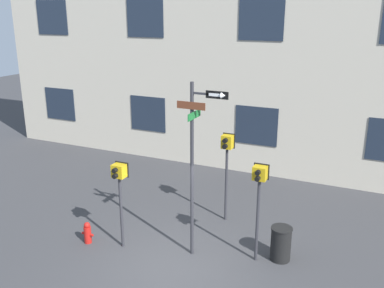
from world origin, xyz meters
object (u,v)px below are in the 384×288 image
Objects in this scene: street_sign_pole at (195,158)px; pedestrian_signal_right at (259,187)px; trash_bin at (281,244)px; fire_hydrant at (88,233)px; pedestrian_signal_left at (120,182)px; pedestrian_signal_across at (227,154)px.

street_sign_pole is 1.75m from pedestrian_signal_right.
street_sign_pole is 5.03× the size of trash_bin.
street_sign_pole is 3.88m from fire_hydrant.
pedestrian_signal_left is 0.92× the size of pedestrian_signal_right.
pedestrian_signal_across reaches higher than fire_hydrant.
pedestrian_signal_across is (2.01, 2.67, 0.25)m from pedestrian_signal_left.
pedestrian_signal_left reaches higher than trash_bin.
pedestrian_signal_right reaches higher than trash_bin.
pedestrian_signal_left is at bearing -166.71° from street_sign_pole.
pedestrian_signal_right is (3.52, 0.87, 0.14)m from pedestrian_signal_left.
fire_hydrant is (-0.99, -0.24, -1.61)m from pedestrian_signal_left.
pedestrian_signal_across is 4.58m from fire_hydrant.
pedestrian_signal_across is at bearing 88.53° from street_sign_pole.
fire_hydrant is at bearing -164.51° from trash_bin.
pedestrian_signal_across reaches higher than pedestrian_signal_left.
pedestrian_signal_across is 3.07m from trash_bin.
pedestrian_signal_right is at bearing 13.95° from pedestrian_signal_left.
fire_hydrant is (-2.95, -0.71, -2.42)m from street_sign_pole.
fire_hydrant is 5.28m from trash_bin.
pedestrian_signal_right is 2.34m from pedestrian_signal_across.
street_sign_pole is at bearing -165.22° from pedestrian_signal_right.
pedestrian_signal_right is at bearing -153.05° from trash_bin.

